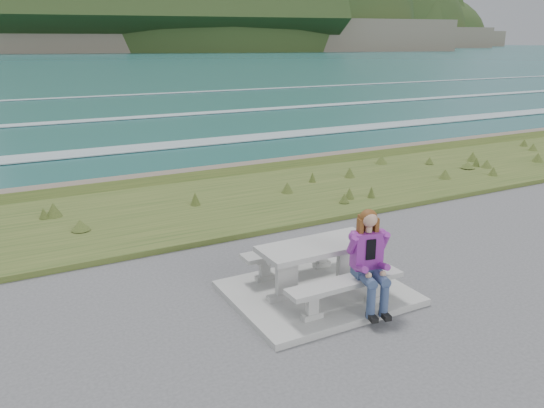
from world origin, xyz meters
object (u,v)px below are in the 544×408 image
bench_landward (345,287)px  bench_seaward (294,253)px  picnic_table (318,254)px  seated_woman (370,274)px

bench_landward → bench_seaward: same height
bench_landward → picnic_table: bearing=90.0°
picnic_table → bench_seaward: 0.74m
bench_landward → bench_seaward: 1.40m
bench_landward → bench_seaward: bearing=90.0°
seated_woman → bench_landward: bearing=170.7°
bench_seaward → seated_woman: (0.32, -1.53, 0.17)m
picnic_table → bench_seaward: size_ratio=1.00×
picnic_table → seated_woman: size_ratio=1.26×
picnic_table → seated_woman: 0.90m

